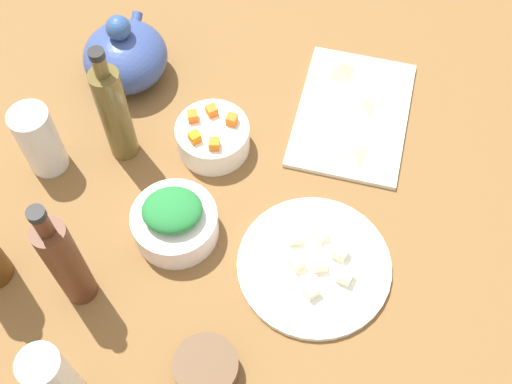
{
  "coord_description": "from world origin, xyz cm",
  "views": [
    {
      "loc": [
        -53.21,
        -10.78,
        98.23
      ],
      "look_at": [
        0.0,
        0.0,
        8.0
      ],
      "focal_mm": 44.87,
      "sensor_mm": 36.0,
      "label": 1
    }
  ],
  "objects_px": {
    "bowl_greens": "(175,224)",
    "bowl_small_side": "(206,368)",
    "bottle_0": "(65,262)",
    "bottle_1": "(114,113)",
    "plate_tofu": "(314,265)",
    "cutting_board": "(352,114)",
    "drinking_glass_1": "(53,379)",
    "teapot": "(125,56)",
    "bowl_carrots": "(213,138)",
    "drinking_glass_0": "(39,140)"
  },
  "relations": [
    {
      "from": "plate_tofu",
      "to": "bowl_carrots",
      "type": "xyz_separation_m",
      "value": [
        0.2,
        0.21,
        0.02
      ]
    },
    {
      "from": "bowl_carrots",
      "to": "bowl_small_side",
      "type": "xyz_separation_m",
      "value": [
        -0.4,
        -0.08,
        -0.01
      ]
    },
    {
      "from": "bowl_small_side",
      "to": "drinking_glass_0",
      "type": "relative_size",
      "value": 0.69
    },
    {
      "from": "bowl_carrots",
      "to": "drinking_glass_1",
      "type": "bearing_deg",
      "value": 166.95
    },
    {
      "from": "teapot",
      "to": "drinking_glass_0",
      "type": "height_order",
      "value": "teapot"
    },
    {
      "from": "bowl_small_side",
      "to": "drinking_glass_1",
      "type": "xyz_separation_m",
      "value": [
        -0.07,
        0.19,
        0.06
      ]
    },
    {
      "from": "bowl_greens",
      "to": "teapot",
      "type": "relative_size",
      "value": 0.8
    },
    {
      "from": "bottle_0",
      "to": "bottle_1",
      "type": "distance_m",
      "value": 0.28
    },
    {
      "from": "bowl_greens",
      "to": "bottle_0",
      "type": "bearing_deg",
      "value": 137.54
    },
    {
      "from": "plate_tofu",
      "to": "bottle_0",
      "type": "relative_size",
      "value": 0.98
    },
    {
      "from": "bowl_carrots",
      "to": "bowl_small_side",
      "type": "bearing_deg",
      "value": -168.0
    },
    {
      "from": "bottle_1",
      "to": "bowl_greens",
      "type": "bearing_deg",
      "value": -136.74
    },
    {
      "from": "drinking_glass_1",
      "to": "bottle_1",
      "type": "bearing_deg",
      "value": 6.15
    },
    {
      "from": "cutting_board",
      "to": "bowl_carrots",
      "type": "distance_m",
      "value": 0.27
    },
    {
      "from": "bottle_0",
      "to": "bottle_1",
      "type": "relative_size",
      "value": 1.01
    },
    {
      "from": "bowl_greens",
      "to": "bottle_0",
      "type": "height_order",
      "value": "bottle_0"
    },
    {
      "from": "bowl_small_side",
      "to": "bottle_0",
      "type": "height_order",
      "value": "bottle_0"
    },
    {
      "from": "bowl_greens",
      "to": "bowl_small_side",
      "type": "distance_m",
      "value": 0.24
    },
    {
      "from": "bowl_small_side",
      "to": "bottle_0",
      "type": "relative_size",
      "value": 0.37
    },
    {
      "from": "cutting_board",
      "to": "plate_tofu",
      "type": "bearing_deg",
      "value": 175.85
    },
    {
      "from": "bowl_carrots",
      "to": "bowl_small_side",
      "type": "relative_size",
      "value": 1.37
    },
    {
      "from": "bowl_small_side",
      "to": "drinking_glass_0",
      "type": "bearing_deg",
      "value": 49.8
    },
    {
      "from": "plate_tofu",
      "to": "bottle_0",
      "type": "distance_m",
      "value": 0.39
    },
    {
      "from": "cutting_board",
      "to": "drinking_glass_1",
      "type": "height_order",
      "value": "drinking_glass_1"
    },
    {
      "from": "bottle_0",
      "to": "bottle_1",
      "type": "bearing_deg",
      "value": 3.14
    },
    {
      "from": "plate_tofu",
      "to": "bowl_greens",
      "type": "relative_size",
      "value": 1.77
    },
    {
      "from": "bottle_1",
      "to": "plate_tofu",
      "type": "bearing_deg",
      "value": -113.71
    },
    {
      "from": "bowl_greens",
      "to": "drinking_glass_0",
      "type": "bearing_deg",
      "value": 70.95
    },
    {
      "from": "cutting_board",
      "to": "bowl_carrots",
      "type": "relative_size",
      "value": 2.21
    },
    {
      "from": "teapot",
      "to": "bowl_small_side",
      "type": "bearing_deg",
      "value": -151.88
    },
    {
      "from": "bowl_greens",
      "to": "bowl_carrots",
      "type": "xyz_separation_m",
      "value": [
        0.18,
        -0.02,
        0.0
      ]
    },
    {
      "from": "bowl_greens",
      "to": "drinking_glass_1",
      "type": "height_order",
      "value": "drinking_glass_1"
    },
    {
      "from": "plate_tofu",
      "to": "bowl_small_side",
      "type": "height_order",
      "value": "bowl_small_side"
    },
    {
      "from": "cutting_board",
      "to": "teapot",
      "type": "xyz_separation_m",
      "value": [
        0.01,
        0.44,
        0.05
      ]
    },
    {
      "from": "plate_tofu",
      "to": "drinking_glass_0",
      "type": "height_order",
      "value": "drinking_glass_0"
    },
    {
      "from": "cutting_board",
      "to": "bottle_1",
      "type": "height_order",
      "value": "bottle_1"
    },
    {
      "from": "drinking_glass_0",
      "to": "teapot",
      "type": "bearing_deg",
      "value": -19.87
    },
    {
      "from": "bowl_carrots",
      "to": "drinking_glass_1",
      "type": "xyz_separation_m",
      "value": [
        -0.47,
        0.11,
        0.05
      ]
    },
    {
      "from": "bowl_greens",
      "to": "cutting_board",
      "type": "bearing_deg",
      "value": -40.48
    },
    {
      "from": "bottle_0",
      "to": "drinking_glass_1",
      "type": "xyz_separation_m",
      "value": [
        -0.16,
        -0.03,
        -0.03
      ]
    },
    {
      "from": "plate_tofu",
      "to": "bowl_carrots",
      "type": "relative_size",
      "value": 1.91
    },
    {
      "from": "plate_tofu",
      "to": "drinking_glass_1",
      "type": "relative_size",
      "value": 1.66
    },
    {
      "from": "bowl_carrots",
      "to": "bottle_1",
      "type": "xyz_separation_m",
      "value": [
        -0.04,
        0.16,
        0.08
      ]
    },
    {
      "from": "bottle_1",
      "to": "teapot",
      "type": "bearing_deg",
      "value": 14.25
    },
    {
      "from": "cutting_board",
      "to": "bottle_1",
      "type": "relative_size",
      "value": 1.15
    },
    {
      "from": "drinking_glass_0",
      "to": "drinking_glass_1",
      "type": "distance_m",
      "value": 0.41
    },
    {
      "from": "bowl_greens",
      "to": "bowl_carrots",
      "type": "height_order",
      "value": "same"
    },
    {
      "from": "bottle_0",
      "to": "bottle_1",
      "type": "height_order",
      "value": "bottle_0"
    },
    {
      "from": "cutting_board",
      "to": "bowl_carrots",
      "type": "bearing_deg",
      "value": 116.89
    },
    {
      "from": "bottle_0",
      "to": "teapot",
      "type": "bearing_deg",
      "value": 7.42
    }
  ]
}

